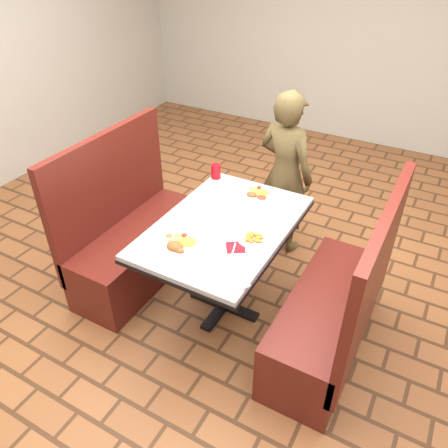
{
  "coord_description": "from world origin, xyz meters",
  "views": [
    {
      "loc": [
        1.13,
        -2.04,
        2.37
      ],
      "look_at": [
        0.0,
        0.0,
        0.75
      ],
      "focal_mm": 35.0,
      "sensor_mm": 36.0,
      "label": 1
    }
  ],
  "objects_px": {
    "booth_bench_right": "(334,313)",
    "plantain_plate": "(253,238)",
    "booth_bench_left": "(135,240)",
    "diner_person": "(285,174)",
    "dining_table": "(224,236)",
    "near_dinner_plate": "(180,242)",
    "red_tumbler": "(216,171)",
    "far_dinner_plate": "(258,193)"
  },
  "relations": [
    {
      "from": "booth_bench_right",
      "to": "plantain_plate",
      "type": "relative_size",
      "value": 6.26
    },
    {
      "from": "booth_bench_left",
      "to": "diner_person",
      "type": "xyz_separation_m",
      "value": [
        0.84,
        0.94,
        0.36
      ]
    },
    {
      "from": "dining_table",
      "to": "near_dinner_plate",
      "type": "relative_size",
      "value": 4.83
    },
    {
      "from": "dining_table",
      "to": "red_tumbler",
      "type": "xyz_separation_m",
      "value": [
        -0.36,
        0.52,
        0.15
      ]
    },
    {
      "from": "plantain_plate",
      "to": "far_dinner_plate",
      "type": "bearing_deg",
      "value": 112.18
    },
    {
      "from": "booth_bench_left",
      "to": "diner_person",
      "type": "distance_m",
      "value": 1.31
    },
    {
      "from": "near_dinner_plate",
      "to": "plantain_plate",
      "type": "bearing_deg",
      "value": 36.85
    },
    {
      "from": "dining_table",
      "to": "booth_bench_right",
      "type": "relative_size",
      "value": 1.01
    },
    {
      "from": "dining_table",
      "to": "plantain_plate",
      "type": "relative_size",
      "value": 6.32
    },
    {
      "from": "booth_bench_right",
      "to": "red_tumbler",
      "type": "bearing_deg",
      "value": 155.93
    },
    {
      "from": "booth_bench_left",
      "to": "plantain_plate",
      "type": "distance_m",
      "value": 1.13
    },
    {
      "from": "dining_table",
      "to": "booth_bench_left",
      "type": "bearing_deg",
      "value": 180.0
    },
    {
      "from": "booth_bench_left",
      "to": "plantain_plate",
      "type": "height_order",
      "value": "booth_bench_left"
    },
    {
      "from": "plantain_plate",
      "to": "red_tumbler",
      "type": "height_order",
      "value": "red_tumbler"
    },
    {
      "from": "diner_person",
      "to": "far_dinner_plate",
      "type": "xyz_separation_m",
      "value": [
        -0.01,
        -0.51,
        0.08
      ]
    },
    {
      "from": "diner_person",
      "to": "far_dinner_plate",
      "type": "distance_m",
      "value": 0.51
    },
    {
      "from": "diner_person",
      "to": "near_dinner_plate",
      "type": "height_order",
      "value": "diner_person"
    },
    {
      "from": "booth_bench_left",
      "to": "red_tumbler",
      "type": "bearing_deg",
      "value": 49.58
    },
    {
      "from": "booth_bench_left",
      "to": "booth_bench_right",
      "type": "xyz_separation_m",
      "value": [
        1.6,
        0.0,
        0.0
      ]
    },
    {
      "from": "booth_bench_left",
      "to": "red_tumbler",
      "type": "height_order",
      "value": "booth_bench_left"
    },
    {
      "from": "plantain_plate",
      "to": "red_tumbler",
      "type": "bearing_deg",
      "value": 135.83
    },
    {
      "from": "booth_bench_left",
      "to": "diner_person",
      "type": "height_order",
      "value": "diner_person"
    },
    {
      "from": "booth_bench_left",
      "to": "near_dinner_plate",
      "type": "height_order",
      "value": "booth_bench_left"
    },
    {
      "from": "booth_bench_right",
      "to": "red_tumbler",
      "type": "xyz_separation_m",
      "value": [
        -1.16,
        0.52,
        0.48
      ]
    },
    {
      "from": "booth_bench_left",
      "to": "diner_person",
      "type": "relative_size",
      "value": 0.87
    },
    {
      "from": "diner_person",
      "to": "booth_bench_right",
      "type": "bearing_deg",
      "value": 143.22
    },
    {
      "from": "dining_table",
      "to": "red_tumbler",
      "type": "relative_size",
      "value": 11.04
    },
    {
      "from": "plantain_plate",
      "to": "booth_bench_left",
      "type": "bearing_deg",
      "value": 176.47
    },
    {
      "from": "booth_bench_right",
      "to": "red_tumbler",
      "type": "relative_size",
      "value": 10.93
    },
    {
      "from": "booth_bench_left",
      "to": "far_dinner_plate",
      "type": "bearing_deg",
      "value": 27.59
    },
    {
      "from": "plantain_plate",
      "to": "dining_table",
      "type": "bearing_deg",
      "value": 165.04
    },
    {
      "from": "red_tumbler",
      "to": "near_dinner_plate",
      "type": "bearing_deg",
      "value": -74.32
    },
    {
      "from": "plantain_plate",
      "to": "booth_bench_right",
      "type": "bearing_deg",
      "value": 6.54
    },
    {
      "from": "dining_table",
      "to": "plantain_plate",
      "type": "distance_m",
      "value": 0.27
    },
    {
      "from": "booth_bench_right",
      "to": "diner_person",
      "type": "xyz_separation_m",
      "value": [
        -0.75,
        0.94,
        0.36
      ]
    },
    {
      "from": "dining_table",
      "to": "diner_person",
      "type": "bearing_deg",
      "value": 87.34
    },
    {
      "from": "booth_bench_left",
      "to": "dining_table",
      "type": "bearing_deg",
      "value": 0.0
    },
    {
      "from": "booth_bench_left",
      "to": "booth_bench_right",
      "type": "relative_size",
      "value": 1.0
    },
    {
      "from": "red_tumbler",
      "to": "booth_bench_left",
      "type": "bearing_deg",
      "value": -130.42
    },
    {
      "from": "booth_bench_left",
      "to": "booth_bench_right",
      "type": "distance_m",
      "value": 1.6
    },
    {
      "from": "booth_bench_right",
      "to": "plantain_plate",
      "type": "xyz_separation_m",
      "value": [
        -0.56,
        -0.06,
        0.43
      ]
    },
    {
      "from": "far_dinner_plate",
      "to": "plantain_plate",
      "type": "distance_m",
      "value": 0.54
    }
  ]
}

